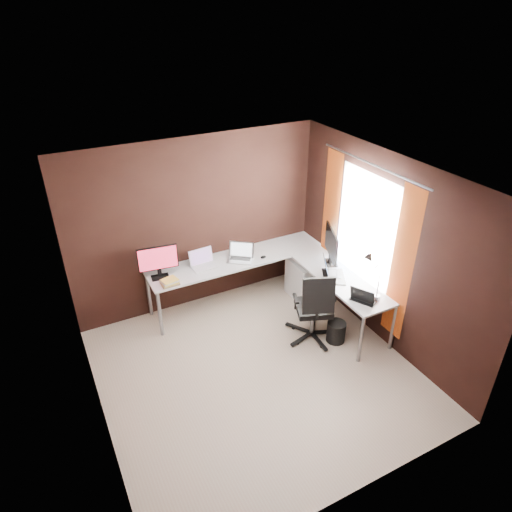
{
  "coord_description": "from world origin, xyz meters",
  "views": [
    {
      "loc": [
        -1.93,
        -3.69,
        4.04
      ],
      "look_at": [
        0.49,
        0.95,
        1.04
      ],
      "focal_mm": 32.0,
      "sensor_mm": 36.0,
      "label": 1
    }
  ],
  "objects": [
    {
      "name": "room",
      "position": [
        0.34,
        0.07,
        1.28
      ],
      "size": [
        3.6,
        3.6,
        2.5
      ],
      "color": "#BBA891",
      "rests_on": "ground"
    },
    {
      "name": "desk",
      "position": [
        0.84,
        1.04,
        0.68
      ],
      "size": [
        2.65,
        2.25,
        0.73
      ],
      "color": "white",
      "rests_on": "ground"
    },
    {
      "name": "drawer_pedestal",
      "position": [
        1.43,
        1.15,
        0.3
      ],
      "size": [
        0.42,
        0.5,
        0.6
      ],
      "primitive_type": "cube",
      "color": "white",
      "rests_on": "ground"
    },
    {
      "name": "monitor_left",
      "position": [
        -0.68,
        1.53,
        0.99
      ],
      "size": [
        0.53,
        0.18,
        0.46
      ],
      "rotation": [
        0.0,
        0.0,
        -0.13
      ],
      "color": "black",
      "rests_on": "desk"
    },
    {
      "name": "monitor_right",
      "position": [
        1.57,
        0.77,
        1.02
      ],
      "size": [
        0.27,
        0.6,
        0.52
      ],
      "rotation": [
        0.0,
        0.0,
        1.17
      ],
      "color": "black",
      "rests_on": "desk"
    },
    {
      "name": "laptop_white",
      "position": [
        -0.05,
        1.54,
        0.78
      ],
      "size": [
        0.36,
        0.27,
        0.23
      ],
      "rotation": [
        0.0,
        0.0,
        0.06
      ],
      "color": "white",
      "rests_on": "desk"
    },
    {
      "name": "laptop_silver",
      "position": [
        0.5,
        1.46,
        0.78
      ],
      "size": [
        0.44,
        0.42,
        0.24
      ],
      "rotation": [
        0.0,
        0.0,
        -0.64
      ],
      "color": "silver",
      "rests_on": "desk"
    },
    {
      "name": "laptop_black_big",
      "position": [
        1.37,
        0.46,
        0.79
      ],
      "size": [
        0.45,
        0.49,
        0.27
      ],
      "rotation": [
        0.0,
        0.0,
        1.06
      ],
      "color": "black",
      "rests_on": "desk"
    },
    {
      "name": "laptop_black_small",
      "position": [
        1.4,
        -0.17,
        0.78
      ],
      "size": [
        0.34,
        0.38,
        0.21
      ],
      "rotation": [
        0.0,
        0.0,
        2.07
      ],
      "color": "black",
      "rests_on": "desk"
    },
    {
      "name": "book_stack",
      "position": [
        -0.61,
        1.3,
        0.76
      ],
      "size": [
        0.24,
        0.2,
        0.07
      ],
      "rotation": [
        0.0,
        0.0,
        0.12
      ],
      "color": "#987D52",
      "rests_on": "desk"
    },
    {
      "name": "mouse_left",
      "position": [
        -0.56,
        1.3,
        0.75
      ],
      "size": [
        0.09,
        0.06,
        0.03
      ],
      "primitive_type": "ellipsoid",
      "rotation": [
        0.0,
        0.0,
        -0.07
      ],
      "color": "black",
      "rests_on": "desk"
    },
    {
      "name": "mouse_corner",
      "position": [
        0.8,
        1.33,
        0.75
      ],
      "size": [
        0.1,
        0.07,
        0.04
      ],
      "primitive_type": "ellipsoid",
      "rotation": [
        0.0,
        0.0,
        -0.14
      ],
      "color": "black",
      "rests_on": "desk"
    },
    {
      "name": "desk_lamp",
      "position": [
        1.5,
        -0.17,
        1.13
      ],
      "size": [
        0.2,
        0.23,
        0.64
      ],
      "rotation": [
        0.0,
        0.0,
        0.39
      ],
      "color": "slate",
      "rests_on": "desk"
    },
    {
      "name": "office_chair",
      "position": [
        0.98,
        0.25,
        0.31
      ],
      "size": [
        0.58,
        0.62,
        1.04
      ],
      "rotation": [
        0.0,
        0.0,
        -0.38
      ],
      "color": "black",
      "rests_on": "ground"
    },
    {
      "name": "wastebasket",
      "position": [
        1.22,
        0.05,
        0.14
      ],
      "size": [
        0.33,
        0.33,
        0.29
      ],
      "primitive_type": "cylinder",
      "rotation": [
        0.0,
        0.0,
        0.4
      ],
      "color": "black",
      "rests_on": "ground"
    }
  ]
}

